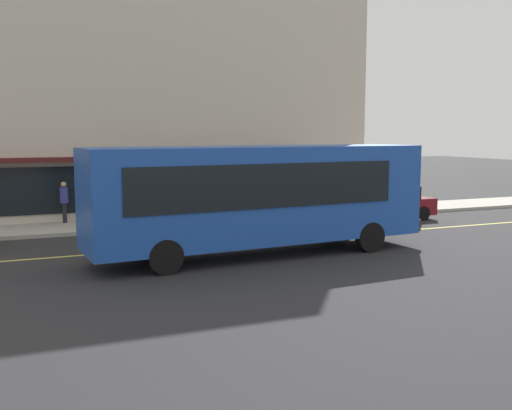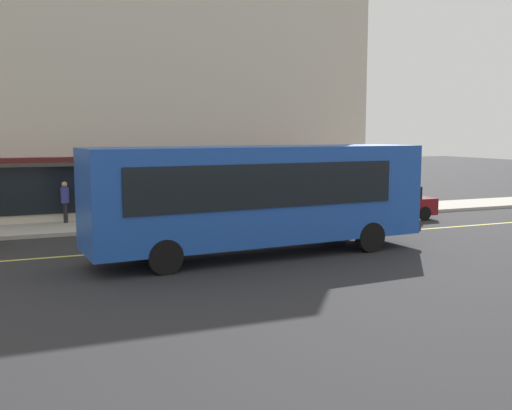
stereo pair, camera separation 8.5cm
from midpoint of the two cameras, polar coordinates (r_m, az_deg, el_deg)
name	(u,v)px [view 2 (the right image)]	position (r m, az deg, el deg)	size (l,w,h in m)	color
ground	(231,244)	(21.16, -2.29, -3.74)	(120.00, 120.00, 0.00)	#28282B
sidewalk	(189,221)	(26.16, -6.34, -1.54)	(80.00, 3.04, 0.15)	#B2ADA3
lane_centre_stripe	(231,244)	(21.16, -2.29, -3.73)	(36.00, 0.16, 0.01)	#D8D14C
storefront_building	(106,53)	(31.41, -14.14, 13.97)	(24.81, 9.46, 15.75)	beige
bus	(261,194)	(18.91, 0.59, 1.06)	(11.27, 3.24, 3.50)	#1E4CAD
traffic_light	(373,162)	(29.01, 11.25, 4.08)	(0.30, 0.52, 3.20)	#2D2D33
car_white	(203,214)	(23.50, -4.99, -0.85)	(4.30, 1.87, 1.52)	white
car_maroon	(387,203)	(27.50, 12.58, 0.15)	(4.32, 1.90, 1.52)	maroon
pedestrian_near_storefront	(65,198)	(26.18, -17.76, 0.64)	(0.34, 0.34, 1.74)	black
pedestrian_at_corner	(415,186)	(30.71, 15.04, 1.77)	(0.34, 0.34, 1.85)	black
pedestrian_waiting	(217,195)	(26.16, -3.65, 0.95)	(0.34, 0.34, 1.73)	black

